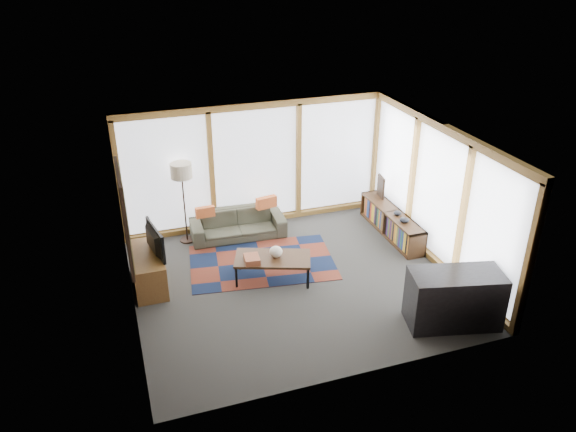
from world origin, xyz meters
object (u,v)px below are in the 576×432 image
object	(u,v)px
bar_counter	(454,299)
bookshelf	(391,223)
sofa	(238,224)
tv_console	(148,270)
floor_lamp	(184,203)
coffee_table	(273,268)
television	(150,241)

from	to	relation	value
bar_counter	bookshelf	bearing A→B (deg)	93.85
sofa	tv_console	distance (m)	2.27
sofa	bar_counter	world-z (taller)	bar_counter
floor_lamp	coffee_table	bearing A→B (deg)	-57.50
coffee_table	television	xyz separation A→B (m)	(-2.00, 0.47, 0.66)
sofa	coffee_table	world-z (taller)	sofa
floor_lamp	bar_counter	size ratio (longest dim) A/B	1.17
television	bar_counter	size ratio (longest dim) A/B	0.63
sofa	television	bearing A→B (deg)	-141.81
bookshelf	tv_console	size ratio (longest dim) A/B	1.69
sofa	bookshelf	xyz separation A→B (m)	(2.97, -0.91, -0.01)
sofa	floor_lamp	distance (m)	1.16
floor_lamp	tv_console	bearing A→B (deg)	-122.63
coffee_table	tv_console	distance (m)	2.16
sofa	television	distance (m)	2.29
floor_lamp	bar_counter	distance (m)	5.32
floor_lamp	bookshelf	bearing A→B (deg)	-14.85
bookshelf	tv_console	distance (m)	4.88
coffee_table	bookshelf	size ratio (longest dim) A/B	0.63
bar_counter	tv_console	bearing A→B (deg)	162.66
tv_console	bar_counter	xyz separation A→B (m)	(4.38, -2.60, 0.14)
floor_lamp	tv_console	world-z (taller)	floor_lamp
sofa	floor_lamp	size ratio (longest dim) A/B	1.14
coffee_table	bar_counter	distance (m)	3.11
tv_console	television	distance (m)	0.57
bookshelf	tv_console	bearing A→B (deg)	-176.11
television	bar_counter	xyz separation A→B (m)	(4.29, -2.57, -0.43)
coffee_table	bar_counter	bearing A→B (deg)	-42.57
floor_lamp	coffee_table	xyz separation A→B (m)	(1.21, -1.89, -0.61)
sofa	television	size ratio (longest dim) A/B	2.11
coffee_table	bar_counter	size ratio (longest dim) A/B	0.93
bar_counter	television	bearing A→B (deg)	162.47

